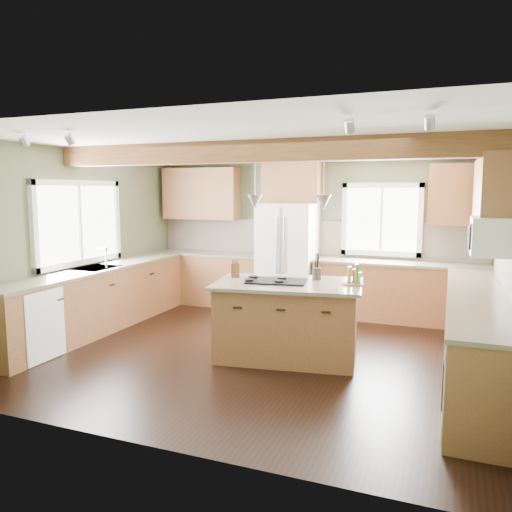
% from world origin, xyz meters
% --- Properties ---
extents(floor, '(5.60, 5.60, 0.00)m').
position_xyz_m(floor, '(0.00, 0.00, 0.00)').
color(floor, black).
rests_on(floor, ground).
extents(ceiling, '(5.60, 5.60, 0.00)m').
position_xyz_m(ceiling, '(0.00, 0.00, 2.60)').
color(ceiling, silver).
rests_on(ceiling, wall_back).
extents(wall_back, '(5.60, 0.00, 5.60)m').
position_xyz_m(wall_back, '(0.00, 2.50, 1.30)').
color(wall_back, '#4D553C').
rests_on(wall_back, ground).
extents(wall_left, '(0.00, 5.00, 5.00)m').
position_xyz_m(wall_left, '(-2.80, 0.00, 1.30)').
color(wall_left, '#4D553C').
rests_on(wall_left, ground).
extents(ceiling_beam, '(5.55, 0.26, 0.26)m').
position_xyz_m(ceiling_beam, '(0.00, -0.04, 2.47)').
color(ceiling_beam, '#4D2916').
rests_on(ceiling_beam, ceiling).
extents(soffit_trim, '(5.55, 0.20, 0.10)m').
position_xyz_m(soffit_trim, '(0.00, 2.40, 2.54)').
color(soffit_trim, '#4D2916').
rests_on(soffit_trim, ceiling).
extents(backsplash_back, '(5.58, 0.03, 0.58)m').
position_xyz_m(backsplash_back, '(0.00, 2.48, 1.21)').
color(backsplash_back, brown).
rests_on(backsplash_back, wall_back).
extents(backsplash_right, '(0.03, 3.70, 0.58)m').
position_xyz_m(backsplash_right, '(2.78, 0.05, 1.21)').
color(backsplash_right, brown).
rests_on(backsplash_right, wall_right).
extents(base_cab_back_left, '(2.02, 0.60, 0.88)m').
position_xyz_m(base_cab_back_left, '(-1.79, 2.20, 0.44)').
color(base_cab_back_left, brown).
rests_on(base_cab_back_left, floor).
extents(counter_back_left, '(2.06, 0.64, 0.04)m').
position_xyz_m(counter_back_left, '(-1.79, 2.20, 0.90)').
color(counter_back_left, '#484034').
rests_on(counter_back_left, base_cab_back_left).
extents(base_cab_back_right, '(2.62, 0.60, 0.88)m').
position_xyz_m(base_cab_back_right, '(1.49, 2.20, 0.44)').
color(base_cab_back_right, brown).
rests_on(base_cab_back_right, floor).
extents(counter_back_right, '(2.66, 0.64, 0.04)m').
position_xyz_m(counter_back_right, '(1.49, 2.20, 0.90)').
color(counter_back_right, '#484034').
rests_on(counter_back_right, base_cab_back_right).
extents(base_cab_left, '(0.60, 3.70, 0.88)m').
position_xyz_m(base_cab_left, '(-2.50, 0.05, 0.44)').
color(base_cab_left, brown).
rests_on(base_cab_left, floor).
extents(counter_left, '(0.64, 3.74, 0.04)m').
position_xyz_m(counter_left, '(-2.50, 0.05, 0.90)').
color(counter_left, '#484034').
rests_on(counter_left, base_cab_left).
extents(base_cab_right, '(0.60, 3.70, 0.88)m').
position_xyz_m(base_cab_right, '(2.50, 0.05, 0.44)').
color(base_cab_right, brown).
rests_on(base_cab_right, floor).
extents(counter_right, '(0.64, 3.74, 0.04)m').
position_xyz_m(counter_right, '(2.50, 0.05, 0.90)').
color(counter_right, '#484034').
rests_on(counter_right, base_cab_right).
extents(upper_cab_back_left, '(1.40, 0.35, 0.90)m').
position_xyz_m(upper_cab_back_left, '(-1.99, 2.33, 1.95)').
color(upper_cab_back_left, brown).
rests_on(upper_cab_back_left, wall_back).
extents(upper_cab_over_fridge, '(0.96, 0.35, 0.70)m').
position_xyz_m(upper_cab_over_fridge, '(-0.30, 2.33, 2.15)').
color(upper_cab_over_fridge, brown).
rests_on(upper_cab_over_fridge, wall_back).
extents(upper_cab_right, '(0.35, 2.20, 0.90)m').
position_xyz_m(upper_cab_right, '(2.62, 0.90, 1.95)').
color(upper_cab_right, brown).
rests_on(upper_cab_right, wall_right).
extents(upper_cab_back_corner, '(0.90, 0.35, 0.90)m').
position_xyz_m(upper_cab_back_corner, '(2.30, 2.33, 1.95)').
color(upper_cab_back_corner, brown).
rests_on(upper_cab_back_corner, wall_back).
extents(window_left, '(0.04, 1.60, 1.05)m').
position_xyz_m(window_left, '(-2.78, 0.05, 1.55)').
color(window_left, white).
rests_on(window_left, wall_left).
extents(window_back, '(1.10, 0.04, 1.00)m').
position_xyz_m(window_back, '(1.15, 2.48, 1.55)').
color(window_back, white).
rests_on(window_back, wall_back).
extents(sink, '(0.50, 0.65, 0.03)m').
position_xyz_m(sink, '(-2.50, 0.05, 0.91)').
color(sink, '#262628').
rests_on(sink, counter_left).
extents(faucet, '(0.02, 0.02, 0.28)m').
position_xyz_m(faucet, '(-2.32, 0.05, 1.05)').
color(faucet, '#B2B2B7').
rests_on(faucet, sink).
extents(dishwasher, '(0.60, 0.60, 0.84)m').
position_xyz_m(dishwasher, '(-2.49, -1.25, 0.43)').
color(dishwasher, white).
rests_on(dishwasher, floor).
extents(oven, '(0.60, 0.72, 0.84)m').
position_xyz_m(oven, '(2.49, -1.25, 0.43)').
color(oven, white).
rests_on(oven, floor).
extents(microwave, '(0.40, 0.70, 0.38)m').
position_xyz_m(microwave, '(2.58, -0.05, 1.55)').
color(microwave, white).
rests_on(microwave, wall_right).
extents(pendant_left, '(0.18, 0.18, 0.16)m').
position_xyz_m(pendant_left, '(-0.00, -0.11, 1.88)').
color(pendant_left, '#B2B2B7').
rests_on(pendant_left, ceiling).
extents(pendant_right, '(0.18, 0.18, 0.16)m').
position_xyz_m(pendant_right, '(0.80, 0.02, 1.88)').
color(pendant_right, '#B2B2B7').
rests_on(pendant_right, ceiling).
extents(refrigerator, '(0.90, 0.74, 1.80)m').
position_xyz_m(refrigerator, '(-0.30, 2.12, 0.90)').
color(refrigerator, white).
rests_on(refrigerator, floor).
extents(island, '(1.76, 1.23, 0.88)m').
position_xyz_m(island, '(0.40, -0.04, 0.44)').
color(island, brown).
rests_on(island, floor).
extents(island_top, '(1.88, 1.35, 0.04)m').
position_xyz_m(island_top, '(0.40, -0.04, 0.90)').
color(island_top, '#484034').
rests_on(island_top, island).
extents(cooktop, '(0.77, 0.57, 0.02)m').
position_xyz_m(cooktop, '(0.27, -0.07, 0.93)').
color(cooktop, black).
rests_on(cooktop, island_top).
extents(knife_block, '(0.13, 0.12, 0.18)m').
position_xyz_m(knife_block, '(-0.33, 0.05, 1.01)').
color(knife_block, brown).
rests_on(knife_block, island_top).
extents(utensil_crock, '(0.12, 0.12, 0.15)m').
position_xyz_m(utensil_crock, '(0.67, 0.25, 0.99)').
color(utensil_crock, '#3A312E').
rests_on(utensil_crock, island_top).
extents(bottle_tray, '(0.32, 0.32, 0.23)m').
position_xyz_m(bottle_tray, '(1.15, 0.09, 1.04)').
color(bottle_tray, brown).
rests_on(bottle_tray, island_top).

